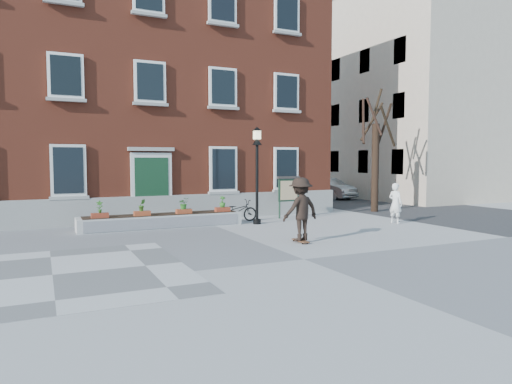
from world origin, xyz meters
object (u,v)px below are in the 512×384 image
parked_car (329,188)px  skateboarder (301,209)px  lamp_post (257,161)px  notice_board (288,190)px  bystander (395,203)px  bicycle (237,211)px

parked_car → skateboarder: size_ratio=2.01×
lamp_post → notice_board: (2.10, 1.13, -1.28)m
bystander → parked_car: bearing=-34.7°
bicycle → lamp_post: 2.33m
notice_board → parked_car: bearing=46.1°
bicycle → bystander: 6.54m
lamp_post → notice_board: lamp_post is taller
parked_car → lamp_post: (-9.72, -9.06, 1.86)m
bystander → skateboarder: skateboarder is taller
bystander → bicycle: bearing=47.7°
bystander → lamp_post: bearing=53.6°
parked_car → skateboarder: skateboarder is taller
bystander → skateboarder: size_ratio=0.81×
parked_car → notice_board: (-7.62, -7.93, 0.58)m
parked_car → skateboarder: (-10.29, -13.44, 0.38)m
parked_car → bystander: 12.18m
parked_car → bystander: size_ratio=2.49×
parked_car → notice_board: size_ratio=2.21×
parked_car → lamp_post: lamp_post is taller
bicycle → skateboarder: 5.35m
bicycle → lamp_post: bearing=-152.6°
bicycle → notice_board: notice_board is taller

